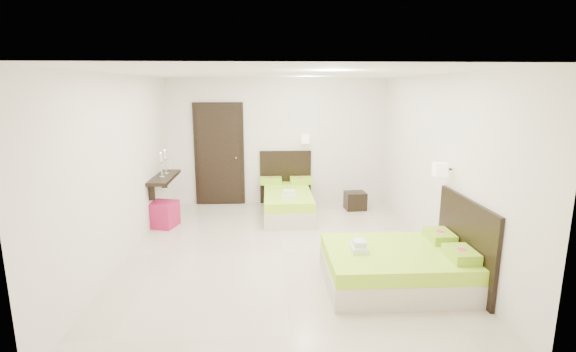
{
  "coord_description": "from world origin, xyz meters",
  "views": [
    {
      "loc": [
        -0.21,
        -5.86,
        2.42
      ],
      "look_at": [
        0.1,
        0.3,
        1.1
      ],
      "focal_mm": 26.0,
      "sensor_mm": 36.0,
      "label": 1
    }
  ],
  "objects_px": {
    "bed_single": "(287,200)",
    "bed_double": "(403,265)",
    "nightstand": "(355,201)",
    "ottoman": "(163,214)"
  },
  "relations": [
    {
      "from": "bed_single",
      "to": "bed_double",
      "type": "relative_size",
      "value": 1.02
    },
    {
      "from": "bed_double",
      "to": "nightstand",
      "type": "relative_size",
      "value": 4.37
    },
    {
      "from": "nightstand",
      "to": "ottoman",
      "type": "distance_m",
      "value": 3.72
    },
    {
      "from": "nightstand",
      "to": "ottoman",
      "type": "bearing_deg",
      "value": -170.87
    },
    {
      "from": "bed_double",
      "to": "ottoman",
      "type": "xyz_separation_m",
      "value": [
        -3.52,
        2.4,
        -0.04
      ]
    },
    {
      "from": "bed_single",
      "to": "ottoman",
      "type": "bearing_deg",
      "value": -163.56
    },
    {
      "from": "bed_single",
      "to": "bed_double",
      "type": "bearing_deg",
      "value": -67.24
    },
    {
      "from": "ottoman",
      "to": "nightstand",
      "type": "bearing_deg",
      "value": 13.6
    },
    {
      "from": "bed_double",
      "to": "bed_single",
      "type": "bearing_deg",
      "value": 112.76
    },
    {
      "from": "bed_single",
      "to": "bed_double",
      "type": "distance_m",
      "value": 3.32
    }
  ]
}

